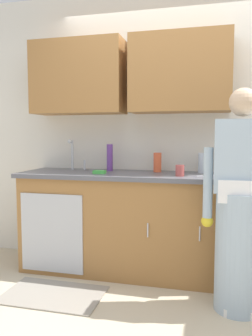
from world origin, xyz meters
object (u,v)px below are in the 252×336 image
(bottle_soap, at_px, (110,158))
(cup_by_sink, at_px, (180,171))
(person_at_sink, at_px, (240,218))
(bottle_cleaner_spray, at_px, (157,162))
(sponge, at_px, (99,172))
(knife_on_counter, at_px, (209,175))
(sink, at_px, (71,173))
(bottle_water_tall, at_px, (202,163))

(bottle_soap, xyz_separation_m, cup_by_sink, (0.71, -0.28, -0.08))
(person_at_sink, height_order, bottle_cleaner_spray, person_at_sink)
(sponge, bearing_deg, knife_on_counter, 4.05)
(sink, height_order, person_at_sink, person_at_sink)
(sponge, bearing_deg, bottle_cleaner_spray, 29.01)
(bottle_soap, bearing_deg, bottle_cleaner_spray, 0.71)
(sink, height_order, sponge, sink)
(sink, height_order, cup_by_sink, sink)
(sink, bearing_deg, person_at_sink, -19.00)
(sink, relative_size, sponge, 4.55)
(cup_by_sink, bearing_deg, person_at_sink, -39.17)
(bottle_soap, bearing_deg, bottle_water_tall, 3.22)
(bottle_cleaner_spray, xyz_separation_m, knife_on_counter, (0.48, -0.20, -0.09))
(sink, xyz_separation_m, bottle_cleaner_spray, (0.83, 0.14, 0.11))
(person_at_sink, height_order, cup_by_sink, person_at_sink)
(person_at_sink, relative_size, cup_by_sink, 16.83)
(bottle_water_tall, height_order, cup_by_sink, bottle_water_tall)
(sink, height_order, knife_on_counter, sink)
(bottle_cleaner_spray, distance_m, cup_by_sink, 0.38)
(cup_by_sink, bearing_deg, sink, 172.15)
(bottle_soap, relative_size, sponge, 2.38)
(bottle_soap, xyz_separation_m, sponge, (-0.02, -0.27, -0.12))
(bottle_water_tall, bearing_deg, knife_on_counter, -75.36)
(sink, bearing_deg, sponge, -21.26)
(bottle_water_tall, xyz_separation_m, bottle_soap, (-0.89, -0.05, 0.04))
(bottle_soap, distance_m, bottle_cleaner_spray, 0.47)
(bottle_water_tall, height_order, bottle_cleaner_spray, same)
(bottle_cleaner_spray, bearing_deg, bottle_water_tall, 6.06)
(person_at_sink, xyz_separation_m, cup_by_sink, (-0.47, 0.38, 0.30))
(bottle_soap, distance_m, sponge, 0.29)
(sponge, bearing_deg, bottle_soap, 86.01)
(sink, distance_m, bottle_soap, 0.41)
(bottle_soap, relative_size, cup_by_sink, 2.72)
(knife_on_counter, distance_m, sponge, 0.97)
(cup_by_sink, xyz_separation_m, sponge, (-0.73, 0.02, -0.03))
(sink, relative_size, knife_on_counter, 2.08)
(sink, distance_m, sponge, 0.37)
(sponge, bearing_deg, sink, 158.74)
(person_at_sink, bearing_deg, sink, 161.00)
(bottle_cleaner_spray, bearing_deg, knife_on_counter, -23.03)
(sink, relative_size, cup_by_sink, 5.19)
(bottle_water_tall, bearing_deg, bottle_soap, -176.78)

